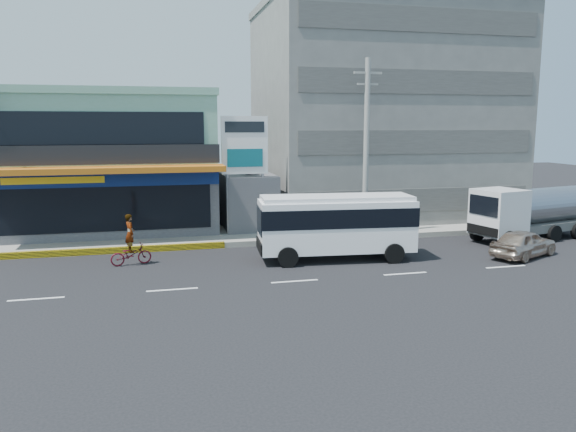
# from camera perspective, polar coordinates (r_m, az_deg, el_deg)

# --- Properties ---
(ground) EXTENTS (120.00, 120.00, 0.00)m
(ground) POSITION_cam_1_polar(r_m,az_deg,el_deg) (23.49, 0.68, -6.65)
(ground) COLOR black
(ground) RESTS_ON ground
(sidewalk) EXTENTS (70.00, 5.00, 0.30)m
(sidewalk) POSITION_cam_1_polar(r_m,az_deg,el_deg) (33.72, 4.86, -1.49)
(sidewalk) COLOR gray
(sidewalk) RESTS_ON ground
(shop_building) EXTENTS (12.40, 11.70, 8.00)m
(shop_building) POSITION_cam_1_polar(r_m,az_deg,el_deg) (35.96, -17.60, 4.97)
(shop_building) COLOR #434348
(shop_building) RESTS_ON ground
(concrete_building) EXTENTS (16.00, 12.00, 14.00)m
(concrete_building) POSITION_cam_1_polar(r_m,az_deg,el_deg) (40.05, 9.32, 9.99)
(concrete_building) COLOR gray
(concrete_building) RESTS_ON ground
(gap_structure) EXTENTS (3.00, 6.00, 3.50)m
(gap_structure) POSITION_cam_1_polar(r_m,az_deg,el_deg) (34.65, -4.30, 1.49)
(gap_structure) COLOR #434348
(gap_structure) RESTS_ON ground
(satellite_dish) EXTENTS (1.50, 1.50, 0.15)m
(satellite_dish) POSITION_cam_1_polar(r_m,az_deg,el_deg) (33.47, -4.05, 4.36)
(satellite_dish) COLOR slate
(satellite_dish) RESTS_ON gap_structure
(billboard) EXTENTS (2.60, 0.18, 6.90)m
(billboard) POSITION_cam_1_polar(r_m,az_deg,el_deg) (31.52, -4.42, 6.51)
(billboard) COLOR gray
(billboard) RESTS_ON ground
(utility_pole_near) EXTENTS (1.60, 0.30, 10.00)m
(utility_pole_near) POSITION_cam_1_polar(r_m,az_deg,el_deg) (31.53, 7.95, 6.86)
(utility_pole_near) COLOR #999993
(utility_pole_near) RESTS_ON ground
(minibus) EXTENTS (7.59, 3.14, 3.10)m
(minibus) POSITION_cam_1_polar(r_m,az_deg,el_deg) (26.92, 4.94, -0.57)
(minibus) COLOR white
(minibus) RESTS_ON ground
(sedan) EXTENTS (4.36, 3.18, 1.38)m
(sedan) POSITION_cam_1_polar(r_m,az_deg,el_deg) (29.86, 22.82, -2.56)
(sedan) COLOR beige
(sedan) RESTS_ON ground
(tanker_truck) EXTENTS (7.88, 3.81, 2.99)m
(tanker_truck) POSITION_cam_1_polar(r_m,az_deg,el_deg) (34.19, 23.29, 0.40)
(tanker_truck) COLOR white
(tanker_truck) RESTS_ON ground
(motorcycle_rider) EXTENTS (1.97, 1.07, 2.39)m
(motorcycle_rider) POSITION_cam_1_polar(r_m,az_deg,el_deg) (26.98, -15.69, -3.17)
(motorcycle_rider) COLOR #4E0B15
(motorcycle_rider) RESTS_ON ground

